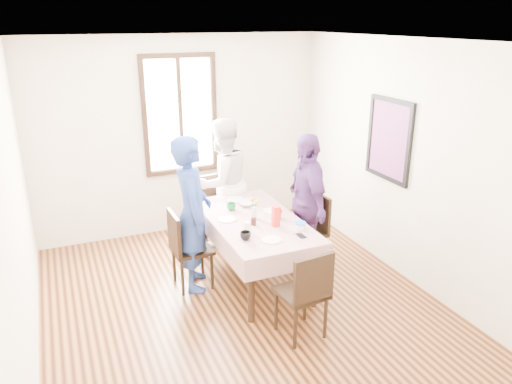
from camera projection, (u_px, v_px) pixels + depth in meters
ground at (242, 305)px, 5.21m from camera, size 4.50×4.50×0.00m
back_wall at (181, 136)px, 6.70m from camera, size 4.00×0.00×4.00m
right_wall at (406, 163)px, 5.49m from camera, size 0.00×4.50×4.50m
window_frame at (180, 115)px, 6.58m from camera, size 1.02×0.06×1.62m
window_pane at (180, 115)px, 6.59m from camera, size 0.90×0.02×1.50m
art_poster at (389, 140)px, 5.68m from camera, size 0.04×0.76×0.96m
dining_table at (254, 250)px, 5.60m from camera, size 0.83×1.65×0.75m
tablecloth at (254, 219)px, 5.47m from camera, size 0.95×1.77×0.01m
chair_left at (192, 249)px, 5.45m from camera, size 0.43×0.43×0.91m
chair_right at (306, 232)px, 5.87m from camera, size 0.45×0.45×0.91m
chair_far at (221, 210)px, 6.55m from camera, size 0.48×0.48×0.91m
chair_near at (301, 292)px, 4.59m from camera, size 0.46×0.46×0.91m
person_left at (192, 214)px, 5.31m from camera, size 0.55×0.71×1.75m
person_far at (221, 182)px, 6.40m from camera, size 0.98×0.86×1.70m
person_right at (305, 203)px, 5.74m from camera, size 0.55×1.03×1.67m
mug_black at (245, 236)px, 4.94m from camera, size 0.14×0.14×0.09m
mug_flag at (278, 214)px, 5.47m from camera, size 0.15×0.15×0.10m
mug_green at (231, 207)px, 5.71m from camera, size 0.15×0.15×0.09m
serving_bowl at (247, 203)px, 5.85m from camera, size 0.21×0.21×0.05m
juice_carton at (276, 216)px, 5.24m from camera, size 0.07×0.07×0.23m
butter_tub at (300, 226)px, 5.21m from camera, size 0.12×0.12×0.06m
jam_jar at (254, 222)px, 5.30m from camera, size 0.06×0.06×0.08m
drinking_glass at (247, 227)px, 5.13m from camera, size 0.08×0.08×0.11m
smartphone at (301, 236)px, 5.04m from camera, size 0.07×0.13×0.01m
flower_vase at (254, 213)px, 5.47m from camera, size 0.06×0.06×0.13m
plate_left at (227, 219)px, 5.44m from camera, size 0.20×0.20×0.01m
plate_right at (272, 211)px, 5.68m from camera, size 0.20×0.20×0.01m
plate_far at (235, 199)px, 6.04m from camera, size 0.20×0.20×0.01m
plate_near at (271, 240)px, 4.94m from camera, size 0.20×0.20×0.01m
butter_lid at (300, 223)px, 5.20m from camera, size 0.12×0.12×0.01m
flower_bunch at (254, 203)px, 5.43m from camera, size 0.09×0.09×0.10m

